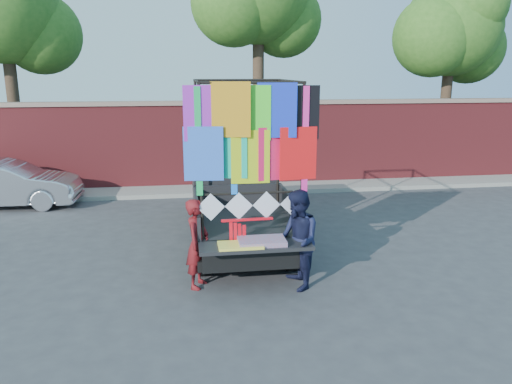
{
  "coord_description": "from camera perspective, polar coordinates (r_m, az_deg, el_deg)",
  "views": [
    {
      "loc": [
        -1.45,
        -8.02,
        3.49
      ],
      "look_at": [
        -0.27,
        0.08,
        1.49
      ],
      "focal_mm": 35.0,
      "sensor_mm": 36.0,
      "label": 1
    }
  ],
  "objects": [
    {
      "name": "pickup_truck",
      "position": [
        10.67,
        -2.32,
        -0.62
      ],
      "size": [
        2.1,
        5.28,
        3.33
      ],
      "color": "black",
      "rests_on": "ground"
    },
    {
      "name": "brick_wall",
      "position": [
        15.24,
        -2.8,
        5.58
      ],
      "size": [
        30.0,
        0.45,
        2.61
      ],
      "color": "maroon",
      "rests_on": "ground"
    },
    {
      "name": "woman",
      "position": [
        8.21,
        -6.7,
        -5.88
      ],
      "size": [
        0.53,
        0.64,
        1.49
      ],
      "primitive_type": "imported",
      "rotation": [
        0.0,
        0.0,
        1.2
      ],
      "color": "maroon",
      "rests_on": "ground"
    },
    {
      "name": "curb",
      "position": [
        14.79,
        -2.48,
        0.34
      ],
      "size": [
        30.0,
        1.2,
        0.12
      ],
      "primitive_type": "cube",
      "color": "gray",
      "rests_on": "ground"
    },
    {
      "name": "ground",
      "position": [
        8.86,
        1.8,
        -9.44
      ],
      "size": [
        90.0,
        90.0,
        0.0
      ],
      "primitive_type": "plane",
      "color": "#38383A",
      "rests_on": "ground"
    },
    {
      "name": "man",
      "position": [
        8.11,
        4.76,
        -5.5
      ],
      "size": [
        0.67,
        0.83,
        1.64
      ],
      "primitive_type": "imported",
      "rotation": [
        0.0,
        0.0,
        -1.51
      ],
      "color": "#151936",
      "rests_on": "ground"
    },
    {
      "name": "tree_left",
      "position": [
        16.98,
        -26.91,
        17.84
      ],
      "size": [
        4.2,
        3.3,
        7.05
      ],
      "color": "#38281C",
      "rests_on": "ground"
    },
    {
      "name": "streamer_bundle",
      "position": [
        8.03,
        -1.65,
        -4.39
      ],
      "size": [
        0.84,
        0.07,
        0.59
      ],
      "color": "red",
      "rests_on": "ground"
    },
    {
      "name": "tree_right",
      "position": [
        18.51,
        21.65,
        16.74
      ],
      "size": [
        4.2,
        3.3,
        6.62
      ],
      "color": "#38281C",
      "rests_on": "ground"
    },
    {
      "name": "sedan",
      "position": [
        14.51,
        -26.71,
        0.81
      ],
      "size": [
        3.74,
        1.42,
        1.22
      ],
      "primitive_type": "imported",
      "rotation": [
        0.0,
        0.0,
        1.53
      ],
      "color": "silver",
      "rests_on": "ground"
    }
  ]
}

